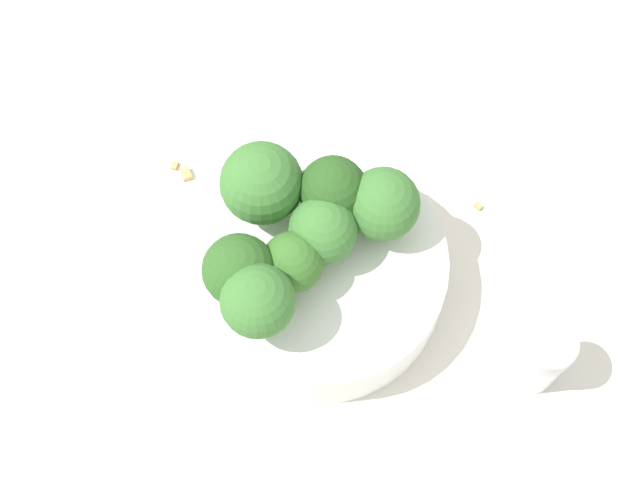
{
  "coord_description": "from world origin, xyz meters",
  "views": [
    {
      "loc": [
        -0.05,
        0.22,
        0.58
      ],
      "look_at": [
        0.0,
        0.0,
        0.08
      ],
      "focal_mm": 50.0,
      "sensor_mm": 36.0,
      "label": 1
    }
  ],
  "objects": [
    {
      "name": "broccoli_floret_3",
      "position": [
        0.0,
        -0.01,
        0.07
      ],
      "size": [
        0.04,
        0.04,
        0.05
      ],
      "color": "#8EB770",
      "rests_on": "bowl"
    },
    {
      "name": "almond_crumb_2",
      "position": [
        0.13,
        -0.07,
        0.0
      ],
      "size": [
        0.0,
        0.01,
        0.01
      ],
      "primitive_type": "cube",
      "rotation": [
        0.0,
        0.0,
        1.56
      ],
      "color": "tan",
      "rests_on": "ground_plane"
    },
    {
      "name": "bowl",
      "position": [
        0.0,
        0.0,
        0.02
      ],
      "size": [
        0.17,
        0.17,
        0.05
      ],
      "primitive_type": "cylinder",
      "color": "white",
      "rests_on": "ground_plane"
    },
    {
      "name": "broccoli_floret_2",
      "position": [
        0.01,
        0.02,
        0.07
      ],
      "size": [
        0.04,
        0.04,
        0.05
      ],
      "color": "#84AD66",
      "rests_on": "bowl"
    },
    {
      "name": "pepper_shaker",
      "position": [
        -0.15,
        0.03,
        0.03
      ],
      "size": [
        0.03,
        0.03,
        0.06
      ],
      "color": "silver",
      "rests_on": "ground_plane"
    },
    {
      "name": "broccoli_floret_1",
      "position": [
        -0.0,
        -0.03,
        0.08
      ],
      "size": [
        0.04,
        0.04,
        0.06
      ],
      "color": "#7A9E5B",
      "rests_on": "bowl"
    },
    {
      "name": "almond_crumb_0",
      "position": [
        -0.1,
        -0.09,
        0.0
      ],
      "size": [
        0.01,
        0.01,
        0.01
      ],
      "primitive_type": "cube",
      "rotation": [
        0.0,
        0.0,
        5.77
      ],
      "color": "tan",
      "rests_on": "ground_plane"
    },
    {
      "name": "broccoli_floret_6",
      "position": [
        -0.03,
        -0.03,
        0.08
      ],
      "size": [
        0.05,
        0.05,
        0.05
      ],
      "color": "#84AD66",
      "rests_on": "bowl"
    },
    {
      "name": "broccoli_floret_4",
      "position": [
        0.04,
        -0.03,
        0.08
      ],
      "size": [
        0.05,
        0.05,
        0.06
      ],
      "color": "#8EB770",
      "rests_on": "bowl"
    },
    {
      "name": "broccoli_floret_0",
      "position": [
        0.03,
        0.05,
        0.08
      ],
      "size": [
        0.05,
        0.05,
        0.06
      ],
      "color": "#8EB770",
      "rests_on": "bowl"
    },
    {
      "name": "broccoli_floret_5",
      "position": [
        0.04,
        0.03,
        0.08
      ],
      "size": [
        0.05,
        0.05,
        0.06
      ],
      "color": "#84AD66",
      "rests_on": "bowl"
    },
    {
      "name": "almond_crumb_1",
      "position": [
        0.12,
        -0.06,
        0.0
      ],
      "size": [
        0.01,
        0.01,
        0.01
      ],
      "primitive_type": "cube",
      "rotation": [
        0.0,
        0.0,
        2.21
      ],
      "color": "tan",
      "rests_on": "ground_plane"
    },
    {
      "name": "ground_plane",
      "position": [
        0.0,
        0.0,
        0.0
      ],
      "size": [
        3.0,
        3.0,
        0.0
      ],
      "primitive_type": "plane",
      "color": "silver"
    }
  ]
}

